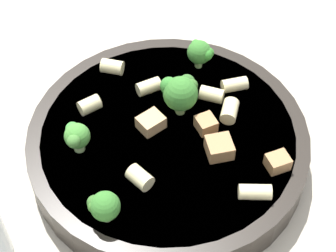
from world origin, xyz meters
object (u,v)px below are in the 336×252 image
Objects in this scene: rigatoni_1 at (140,178)px; rigatoni_6 at (235,85)px; broccoli_floret_0 at (76,136)px; chicken_chunk_0 at (219,148)px; rigatoni_3 at (212,95)px; rigatoni_4 at (147,87)px; rigatoni_5 at (112,67)px; broccoli_floret_1 at (104,206)px; rigatoni_7 at (232,114)px; broccoli_floret_3 at (180,92)px; chicken_chunk_1 at (278,162)px; chicken_chunk_2 at (151,123)px; pasta_bowl at (168,143)px; rigatoni_0 at (255,192)px; rigatoni_2 at (90,105)px; chicken_chunk_3 at (206,124)px; broccoli_floret_2 at (200,52)px.

rigatoni_6 is (-0.08, 0.12, -0.00)m from rigatoni_1.
broccoli_floret_0 reaches higher than chicken_chunk_0.
rigatoni_3 is (-0.07, 0.10, -0.00)m from rigatoni_1.
rigatoni_5 is at bearing -147.54° from rigatoni_4.
broccoli_floret_1 reaches higher than rigatoni_7.
rigatoni_6 is (0.06, 0.11, -0.00)m from rigatoni_5.
broccoli_floret_3 is at bearing 132.47° from broccoli_floret_1.
rigatoni_6 is at bearing 178.38° from chicken_chunk_1.
chicken_chunk_2 is at bearing -135.57° from chicken_chunk_0.
rigatoni_6 is at bearing 110.79° from pasta_bowl.
rigatoni_0 is 0.10m from rigatoni_1.
chicken_chunk_1 is at bearing 14.02° from rigatoni_7.
rigatoni_4 is 0.10m from chicken_chunk_0.
broccoli_floret_3 is 1.82× the size of rigatoni_3.
broccoli_floret_1 is at bearing -65.80° from rigatoni_7.
rigatoni_7 is at bearing -27.96° from rigatoni_6.
chicken_chunk_1 is (0.02, 0.12, -0.00)m from rigatoni_1.
chicken_chunk_1 is (0.03, 0.04, -0.00)m from chicken_chunk_0.
rigatoni_0 is at bearing 10.69° from chicken_chunk_0.
broccoli_floret_0 reaches higher than chicken_chunk_1.
chicken_chunk_1 is 0.12m from chicken_chunk_2.
broccoli_floret_0 is at bearing -95.68° from rigatoni_7.
pasta_bowl is 0.07m from rigatoni_1.
chicken_chunk_3 is at bearing 58.53° from rigatoni_2.
rigatoni_2 is 0.89× the size of chicken_chunk_2.
broccoli_floret_2 is 0.05m from rigatoni_6.
broccoli_floret_0 is 1.49× the size of rigatoni_2.
chicken_chunk_0 is (0.05, 0.12, -0.01)m from broccoli_floret_0.
chicken_chunk_2 is at bearing -102.65° from rigatoni_7.
rigatoni_2 is at bearing -143.22° from rigatoni_0.
rigatoni_5 is 0.97× the size of chicken_chunk_0.
rigatoni_2 reaches higher than rigatoni_0.
broccoli_floret_1 is 1.60× the size of chicken_chunk_1.
chicken_chunk_3 is (0.03, 0.01, -0.02)m from broccoli_floret_3.
broccoli_floret_2 is at bearing 139.04° from rigatoni_1.
pasta_bowl is 0.10m from rigatoni_0.
rigatoni_5 reaches higher than rigatoni_6.
broccoli_floret_2 is (-0.06, 0.14, 0.00)m from broccoli_floret_0.
rigatoni_6 is (0.03, 0.08, -0.00)m from rigatoni_4.
rigatoni_0 is 0.08m from chicken_chunk_3.
broccoli_floret_1 is at bearing -57.89° from rigatoni_1.
rigatoni_3 and rigatoni_5 have the same top height.
rigatoni_5 is (-0.07, -0.05, -0.02)m from broccoli_floret_3.
chicken_chunk_2 is (-0.08, 0.07, -0.01)m from broccoli_floret_1.
broccoli_floret_1 is 0.20m from broccoli_floret_2.
pasta_bowl is 12.95× the size of rigatoni_2.
broccoli_floret_3 is 0.04m from chicken_chunk_2.
broccoli_floret_1 is at bearing -39.73° from chicken_chunk_2.
pasta_bowl is 0.08m from rigatoni_2.
rigatoni_3 is (-0.12, 0.01, 0.00)m from rigatoni_0.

